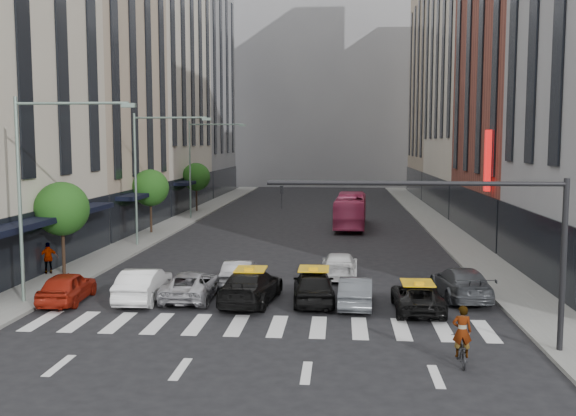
% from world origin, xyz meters
% --- Properties ---
extents(ground, '(160.00, 160.00, 0.00)m').
position_xyz_m(ground, '(0.00, 0.00, 0.00)').
color(ground, black).
rests_on(ground, ground).
extents(sidewalk_left, '(3.00, 96.00, 0.15)m').
position_xyz_m(sidewalk_left, '(-11.50, 30.00, 0.07)').
color(sidewalk_left, slate).
rests_on(sidewalk_left, ground).
extents(sidewalk_right, '(3.00, 96.00, 0.15)m').
position_xyz_m(sidewalk_right, '(11.50, 30.00, 0.07)').
color(sidewalk_right, slate).
rests_on(sidewalk_right, ground).
extents(building_left_b, '(8.00, 16.00, 24.00)m').
position_xyz_m(building_left_b, '(-17.00, 28.00, 12.00)').
color(building_left_b, tan).
rests_on(building_left_b, ground).
extents(building_left_c, '(8.00, 20.00, 36.00)m').
position_xyz_m(building_left_c, '(-17.00, 46.00, 18.00)').
color(building_left_c, beige).
rests_on(building_left_c, ground).
extents(building_left_d, '(8.00, 18.00, 30.00)m').
position_xyz_m(building_left_d, '(-17.00, 65.00, 15.00)').
color(building_left_d, gray).
rests_on(building_left_d, ground).
extents(building_right_b, '(8.00, 18.00, 26.00)m').
position_xyz_m(building_right_b, '(17.00, 27.00, 13.00)').
color(building_right_b, brown).
rests_on(building_right_b, ground).
extents(building_right_c, '(8.00, 20.00, 40.00)m').
position_xyz_m(building_right_c, '(17.00, 46.00, 20.00)').
color(building_right_c, beige).
rests_on(building_right_c, ground).
extents(building_right_d, '(8.00, 18.00, 28.00)m').
position_xyz_m(building_right_d, '(17.00, 65.00, 14.00)').
color(building_right_d, tan).
rests_on(building_right_d, ground).
extents(building_far, '(30.00, 10.00, 36.00)m').
position_xyz_m(building_far, '(0.00, 85.00, 18.00)').
color(building_far, gray).
rests_on(building_far, ground).
extents(tree_near, '(2.88, 2.88, 4.95)m').
position_xyz_m(tree_near, '(-11.80, 10.00, 3.65)').
color(tree_near, black).
rests_on(tree_near, sidewalk_left).
extents(tree_mid, '(2.88, 2.88, 4.95)m').
position_xyz_m(tree_mid, '(-11.80, 26.00, 3.65)').
color(tree_mid, black).
rests_on(tree_mid, sidewalk_left).
extents(tree_far, '(2.88, 2.88, 4.95)m').
position_xyz_m(tree_far, '(-11.80, 42.00, 3.65)').
color(tree_far, black).
rests_on(tree_far, sidewalk_left).
extents(streetlamp_near, '(5.38, 0.25, 9.00)m').
position_xyz_m(streetlamp_near, '(-10.04, 4.00, 5.90)').
color(streetlamp_near, gray).
rests_on(streetlamp_near, sidewalk_left).
extents(streetlamp_mid, '(5.38, 0.25, 9.00)m').
position_xyz_m(streetlamp_mid, '(-10.04, 20.00, 5.90)').
color(streetlamp_mid, gray).
rests_on(streetlamp_mid, sidewalk_left).
extents(streetlamp_far, '(5.38, 0.25, 9.00)m').
position_xyz_m(streetlamp_far, '(-10.04, 36.00, 5.90)').
color(streetlamp_far, gray).
rests_on(streetlamp_far, sidewalk_left).
extents(traffic_signal, '(10.10, 0.20, 6.00)m').
position_xyz_m(traffic_signal, '(7.69, -1.00, 4.47)').
color(traffic_signal, black).
rests_on(traffic_signal, ground).
extents(liberty_sign, '(0.30, 0.70, 4.00)m').
position_xyz_m(liberty_sign, '(12.60, 20.00, 6.00)').
color(liberty_sign, red).
rests_on(liberty_sign, ground).
extents(car_red, '(1.93, 4.24, 1.41)m').
position_xyz_m(car_red, '(-9.20, 4.48, 0.70)').
color(car_red, maroon).
rests_on(car_red, ground).
extents(car_white_front, '(1.70, 4.60, 1.50)m').
position_xyz_m(car_white_front, '(-5.87, 5.08, 0.75)').
color(car_white_front, white).
rests_on(car_white_front, ground).
extents(car_silver, '(2.22, 4.71, 1.30)m').
position_xyz_m(car_silver, '(-3.75, 5.58, 0.65)').
color(car_silver, '#A9A8AE').
rests_on(car_silver, ground).
extents(taxi_left, '(2.68, 5.42, 1.51)m').
position_xyz_m(taxi_left, '(-0.96, 5.09, 0.76)').
color(taxi_left, black).
rests_on(taxi_left, ground).
extents(taxi_center, '(2.11, 4.63, 1.54)m').
position_xyz_m(taxi_center, '(1.86, 5.28, 0.77)').
color(taxi_center, black).
rests_on(taxi_center, ground).
extents(car_grey_mid, '(1.61, 4.13, 1.34)m').
position_xyz_m(car_grey_mid, '(3.73, 4.84, 0.67)').
color(car_grey_mid, '#464A4F').
rests_on(car_grey_mid, ground).
extents(taxi_right, '(2.02, 4.37, 1.21)m').
position_xyz_m(taxi_right, '(6.32, 4.24, 0.61)').
color(taxi_right, black).
rests_on(taxi_right, ground).
extents(car_grey_curb, '(2.41, 5.16, 1.46)m').
position_xyz_m(car_grey_curb, '(8.60, 6.68, 0.73)').
color(car_grey_curb, '#3B3E43').
rests_on(car_grey_curb, ground).
extents(car_row2_left, '(1.42, 4.03, 1.32)m').
position_xyz_m(car_row2_left, '(-1.99, 8.47, 0.66)').
color(car_row2_left, '#A3A3A8').
rests_on(car_row2_left, ground).
extents(car_row2_right, '(1.99, 4.67, 1.34)m').
position_xyz_m(car_row2_right, '(3.00, 10.80, 0.67)').
color(car_row2_right, white).
rests_on(car_row2_right, ground).
extents(bus, '(2.90, 10.37, 2.86)m').
position_xyz_m(bus, '(3.89, 31.25, 1.43)').
color(bus, '#C23965').
rests_on(bus, ground).
extents(motorcycle, '(0.67, 1.68, 0.87)m').
position_xyz_m(motorcycle, '(6.97, -2.32, 0.43)').
color(motorcycle, black).
rests_on(motorcycle, ground).
extents(rider, '(0.65, 0.44, 1.71)m').
position_xyz_m(rider, '(6.97, -2.32, 1.72)').
color(rider, gray).
rests_on(rider, motorcycle).
extents(pedestrian_far, '(1.07, 0.86, 1.70)m').
position_xyz_m(pedestrian_far, '(-12.60, 9.90, 1.00)').
color(pedestrian_far, gray).
rests_on(pedestrian_far, sidewalk_left).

